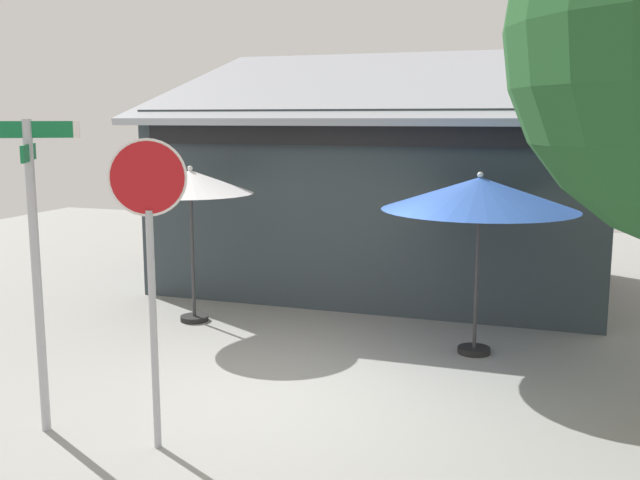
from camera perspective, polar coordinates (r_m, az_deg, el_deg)
name	(u,v)px	position (r m, az deg, el deg)	size (l,w,h in m)	color
ground_plane	(296,396)	(8.67, -1.92, -12.13)	(28.00, 28.00, 0.10)	gray
cafe_building	(387,193)	(13.86, 5.27, 3.67)	(8.29, 5.23, 4.55)	#333D42
street_sign_post	(35,246)	(7.66, -21.42, -0.45)	(0.78, 0.72, 3.14)	#A8AAB2
stop_sign	(150,240)	(6.90, -13.17, -0.01)	(0.63, 0.36, 2.97)	#A8AAB2
patio_umbrella_ivory_left	(191,184)	(11.29, -10.11, 4.36)	(1.92, 1.92, 2.44)	black
patio_umbrella_royal_blue_center	(480,195)	(9.76, 12.39, 3.50)	(2.58, 2.58, 2.46)	black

